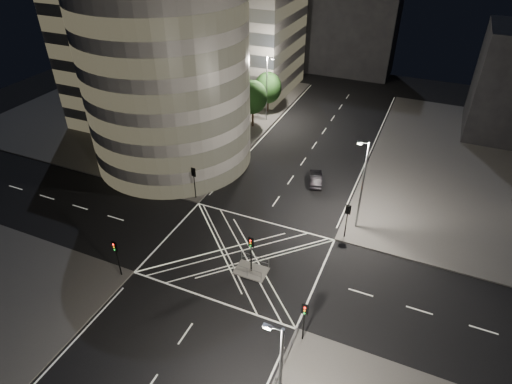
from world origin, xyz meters
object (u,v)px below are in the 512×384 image
at_px(street_lamp_left_far, 267,87).
at_px(street_lamp_right_far, 362,183).
at_px(traffic_signal_nl, 116,252).
at_px(traffic_signal_island, 251,248).
at_px(central_island, 251,271).
at_px(street_lamp_right_near, 279,379).
at_px(traffic_signal_nr, 305,315).
at_px(sedan, 316,178).
at_px(traffic_signal_fr, 347,215).
at_px(street_lamp_left_near, 210,136).
at_px(traffic_signal_fl, 194,177).

xyz_separation_m(street_lamp_left_far, street_lamp_right_far, (18.87, -21.00, 0.00)).
bearing_deg(traffic_signal_nl, traffic_signal_island, 26.14).
height_order(central_island, street_lamp_right_far, street_lamp_right_far).
distance_m(traffic_signal_nl, street_lamp_right_near, 19.78).
distance_m(traffic_signal_nr, street_lamp_left_far, 41.15).
distance_m(traffic_signal_nl, sedan, 25.41).
xyz_separation_m(central_island, traffic_signal_island, (0.00, 0.00, 2.84)).
height_order(traffic_signal_fr, sedan, traffic_signal_fr).
relative_size(street_lamp_right_near, sedan, 2.44).
height_order(traffic_signal_nl, street_lamp_right_far, street_lamp_right_far).
xyz_separation_m(traffic_signal_nr, sedan, (-5.77, 22.38, -2.24)).
relative_size(traffic_signal_fr, traffic_signal_nr, 1.00).
distance_m(traffic_signal_island, street_lamp_right_far, 13.13).
bearing_deg(street_lamp_left_near, traffic_signal_fl, -83.03).
bearing_deg(street_lamp_right_far, street_lamp_left_near, 170.97).
relative_size(traffic_signal_island, sedan, 0.97).
xyz_separation_m(traffic_signal_fl, traffic_signal_island, (10.80, -8.30, 0.00)).
relative_size(traffic_signal_nr, street_lamp_left_near, 0.40).
height_order(traffic_signal_fl, traffic_signal_island, same).
height_order(traffic_signal_nl, street_lamp_left_near, street_lamp_left_near).
bearing_deg(street_lamp_right_far, street_lamp_left_far, 131.94).
xyz_separation_m(traffic_signal_nr, traffic_signal_island, (-6.80, 5.30, 0.00)).
xyz_separation_m(traffic_signal_fr, street_lamp_right_near, (0.64, -20.80, 2.63)).
relative_size(street_lamp_left_far, street_lamp_right_far, 1.00).
bearing_deg(street_lamp_right_far, traffic_signal_nr, -92.30).
xyz_separation_m(traffic_signal_fl, street_lamp_right_far, (18.24, 2.20, 2.63)).
height_order(street_lamp_right_far, street_lamp_right_near, same).
relative_size(traffic_signal_nl, street_lamp_right_far, 0.40).
bearing_deg(street_lamp_right_near, traffic_signal_nr, 95.04).
bearing_deg(traffic_signal_fl, street_lamp_right_near, -48.76).
distance_m(traffic_signal_nr, street_lamp_right_near, 7.69).
distance_m(traffic_signal_fl, street_lamp_right_near, 27.79).
bearing_deg(street_lamp_left_near, traffic_signal_nl, -88.06).
xyz_separation_m(street_lamp_left_near, street_lamp_right_near, (18.87, -26.00, 0.00)).
bearing_deg(traffic_signal_fr, street_lamp_right_far, 73.89).
bearing_deg(central_island, street_lamp_right_near, -59.25).
distance_m(traffic_signal_island, street_lamp_left_near, 17.89).
bearing_deg(traffic_signal_fr, traffic_signal_island, -129.33).
xyz_separation_m(traffic_signal_nr, street_lamp_left_far, (-18.24, 36.80, 2.63)).
height_order(traffic_signal_island, street_lamp_left_far, street_lamp_left_far).
bearing_deg(street_lamp_left_far, traffic_signal_fl, -88.43).
xyz_separation_m(central_island, street_lamp_right_near, (7.44, -12.50, 5.47)).
bearing_deg(traffic_signal_nl, traffic_signal_nr, 0.00).
height_order(street_lamp_right_near, sedan, street_lamp_right_near).
bearing_deg(street_lamp_right_far, traffic_signal_fr, -106.11).
relative_size(traffic_signal_fl, sedan, 0.97).
relative_size(street_lamp_right_far, sedan, 2.44).
bearing_deg(street_lamp_left_near, traffic_signal_island, -49.73).
bearing_deg(street_lamp_right_near, traffic_signal_fl, 131.24).
xyz_separation_m(traffic_signal_nl, traffic_signal_nr, (17.60, 0.00, 0.00)).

